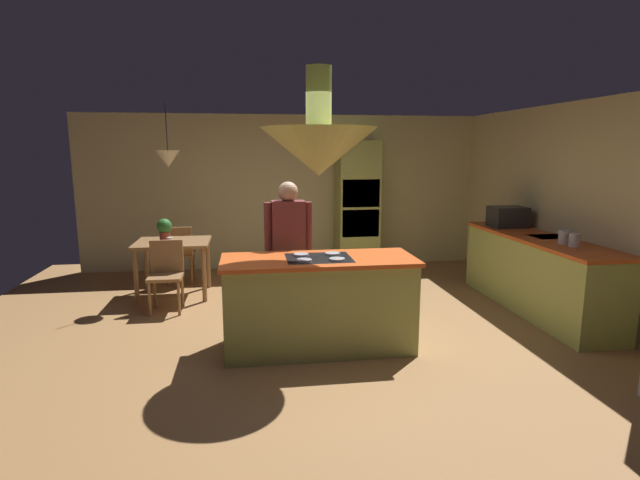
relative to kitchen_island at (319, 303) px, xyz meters
The scene contains 17 objects.
ground 0.51m from the kitchen_island, 90.00° to the left, with size 8.16×8.16×0.00m, color #9E7042.
wall_back 3.74m from the kitchen_island, 90.00° to the left, with size 6.80×0.10×2.55m, color beige.
wall_right 3.40m from the kitchen_island, 10.46° to the left, with size 0.10×7.20×2.55m, color beige.
kitchen_island is the anchor object (origin of this frame).
counter_run_right 2.95m from the kitchen_island, 15.72° to the left, with size 0.73×2.63×0.93m.
oven_tower 3.48m from the kitchen_island, 71.26° to the left, with size 0.66×0.62×2.13m.
dining_table 2.71m from the kitchen_island, 128.99° to the left, with size 0.98×0.81×0.76m.
person_at_island 0.84m from the kitchen_island, 110.16° to the left, with size 0.53×0.22×1.64m.
range_hood 1.51m from the kitchen_island, 90.00° to the right, with size 1.10×1.10×1.00m.
pendant_light_over_table 3.04m from the kitchen_island, 128.99° to the left, with size 0.32×0.32×0.82m.
chair_facing_island 2.25m from the kitchen_island, 139.04° to the left, with size 0.40×0.40×0.87m.
chair_by_back_wall 3.21m from the kitchen_island, 121.96° to the left, with size 0.40×0.40×0.87m.
potted_plant_on_table 2.86m from the kitchen_island, 129.86° to the left, with size 0.20×0.20×0.30m.
cup_on_table 2.57m from the kitchen_island, 131.89° to the left, with size 0.07×0.07×0.09m, color white.
canister_flour 2.89m from the kitchen_island, ahead, with size 0.11×0.11×0.15m, color silver.
canister_sugar 2.91m from the kitchen_island, ahead, with size 0.12×0.12×0.15m, color silver.
microwave_on_counter 3.30m from the kitchen_island, 29.02° to the left, with size 0.46×0.36×0.28m, color #232326.
Camera 1 is at (-0.66, -4.87, 1.97)m, focal length 27.66 mm.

